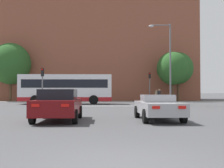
% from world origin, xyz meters
% --- Properties ---
extents(ground_plane, '(400.00, 400.00, 0.00)m').
position_xyz_m(ground_plane, '(0.00, 0.00, 0.00)').
color(ground_plane, '#474749').
extents(stop_line_strip, '(9.36, 0.30, 0.01)m').
position_xyz_m(stop_line_strip, '(0.00, 21.58, 0.00)').
color(stop_line_strip, silver).
rests_on(stop_line_strip, ground_plane).
extents(far_pavement, '(70.40, 2.50, 0.01)m').
position_xyz_m(far_pavement, '(0.00, 33.28, 0.01)').
color(far_pavement, '#A09B91').
rests_on(far_pavement, ground_plane).
extents(brick_civic_building, '(35.72, 13.10, 24.77)m').
position_xyz_m(brick_civic_building, '(-3.50, 42.94, 9.19)').
color(brick_civic_building, brown).
rests_on(brick_civic_building, ground_plane).
extents(car_saloon_left, '(2.10, 4.35, 1.51)m').
position_xyz_m(car_saloon_left, '(-2.54, 8.13, 0.78)').
color(car_saloon_left, '#600C0F').
rests_on(car_saloon_left, ground_plane).
extents(car_roadster_right, '(2.00, 4.37, 1.25)m').
position_xyz_m(car_roadster_right, '(2.29, 8.30, 0.65)').
color(car_roadster_right, '#9E9EA3').
rests_on(car_roadster_right, ground_plane).
extents(bus_crossing_lead, '(10.08, 2.64, 3.25)m').
position_xyz_m(bus_crossing_lead, '(-4.66, 25.90, 1.74)').
color(bus_crossing_lead, silver).
rests_on(bus_crossing_lead, ground_plane).
extents(traffic_light_near_left, '(0.26, 0.31, 3.67)m').
position_xyz_m(traffic_light_near_left, '(-6.37, 21.79, 2.49)').
color(traffic_light_near_left, slate).
rests_on(traffic_light_near_left, ground_plane).
extents(traffic_light_far_right, '(0.26, 0.31, 3.98)m').
position_xyz_m(traffic_light_far_right, '(5.78, 32.79, 2.69)').
color(traffic_light_far_right, slate).
rests_on(traffic_light_far_right, ground_plane).
extents(traffic_light_far_left, '(0.26, 0.31, 3.67)m').
position_xyz_m(traffic_light_far_left, '(-6.10, 32.77, 2.49)').
color(traffic_light_far_left, slate).
rests_on(traffic_light_far_left, ground_plane).
extents(street_lamp_junction, '(2.24, 0.36, 8.18)m').
position_xyz_m(street_lamp_junction, '(5.84, 22.31, 4.93)').
color(street_lamp_junction, slate).
rests_on(street_lamp_junction, ground_plane).
extents(pedestrian_waiting, '(0.46, 0.38, 1.63)m').
position_xyz_m(pedestrian_waiting, '(6.82, 33.49, 0.95)').
color(pedestrian_waiting, brown).
rests_on(pedestrian_waiting, ground_plane).
extents(pedestrian_walking_east, '(0.42, 0.45, 1.61)m').
position_xyz_m(pedestrian_walking_east, '(-3.75, 33.96, 0.94)').
color(pedestrian_walking_east, '#333851').
rests_on(pedestrian_walking_east, ground_plane).
extents(pedestrian_walking_west, '(0.44, 0.30, 1.74)m').
position_xyz_m(pedestrian_walking_west, '(7.20, 33.32, 1.02)').
color(pedestrian_walking_west, '#333851').
rests_on(pedestrian_walking_west, ground_plane).
extents(tree_by_building, '(4.40, 4.40, 7.07)m').
position_xyz_m(tree_by_building, '(10.22, 34.91, 4.75)').
color(tree_by_building, '#4C3823').
rests_on(tree_by_building, ground_plane).
extents(tree_kerbside, '(5.66, 5.66, 8.34)m').
position_xyz_m(tree_kerbside, '(-13.85, 35.00, 5.36)').
color(tree_kerbside, '#4C3823').
rests_on(tree_kerbside, ground_plane).
extents(tree_distant, '(4.46, 4.46, 7.01)m').
position_xyz_m(tree_distant, '(9.21, 33.90, 4.66)').
color(tree_distant, '#4C3823').
rests_on(tree_distant, ground_plane).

